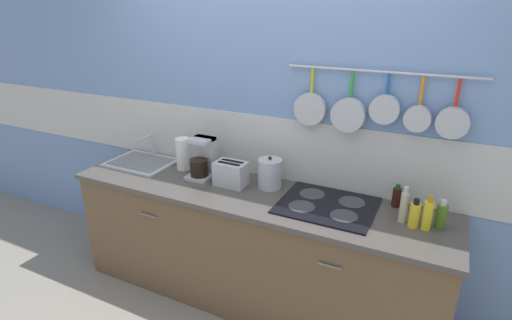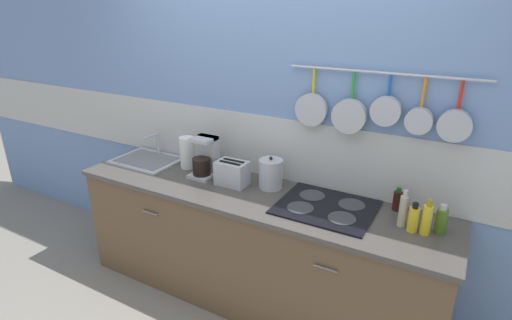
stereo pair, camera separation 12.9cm
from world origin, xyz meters
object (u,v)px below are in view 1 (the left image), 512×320
coffee_maker (203,160)px  bottle_hot_sauce (441,216)px  paper_towel_roll (183,154)px  bottle_dish_soap (397,197)px  bottle_sesame_oil (404,206)px  bottle_vinegar (428,215)px  toaster (231,174)px  bottle_olive_oil (414,215)px  kettle (270,173)px

coffee_maker → bottle_hot_sauce: (1.63, -0.02, -0.05)m
paper_towel_roll → bottle_dish_soap: 1.58m
bottle_sesame_oil → bottle_vinegar: size_ratio=1.06×
paper_towel_roll → bottle_hot_sauce: paper_towel_roll is taller
bottle_hot_sauce → paper_towel_roll: bearing=177.7°
coffee_maker → toaster: bearing=-10.3°
bottle_olive_oil → toaster: bearing=178.5°
kettle → bottle_dish_soap: (0.84, 0.09, -0.04)m
coffee_maker → bottle_sesame_oil: 1.43m
bottle_vinegar → bottle_hot_sauce: 0.09m
toaster → coffee_maker: bearing=169.7°
paper_towel_roll → toaster: size_ratio=1.04×
toaster → bottle_hot_sauce: bearing=1.0°
paper_towel_roll → bottle_olive_oil: size_ratio=1.40×
toaster → bottle_vinegar: (1.29, -0.03, 0.01)m
toaster → bottle_vinegar: size_ratio=1.12×
paper_towel_roll → bottle_vinegar: paper_towel_roll is taller
coffee_maker → toaster: (0.27, -0.05, -0.04)m
bottle_sesame_oil → bottle_hot_sauce: (0.20, 0.03, -0.02)m
coffee_maker → kettle: coffee_maker is taller
bottle_hot_sauce → kettle: bearing=176.6°
paper_towel_roll → bottle_sesame_oil: (1.64, -0.10, -0.02)m
kettle → bottle_vinegar: kettle is taller
bottle_dish_soap → bottle_hot_sauce: 0.31m
kettle → bottle_dish_soap: 0.84m
paper_towel_roll → bottle_hot_sauce: size_ratio=1.40×
paper_towel_roll → bottle_dish_soap: bearing=3.0°
coffee_maker → bottle_vinegar: size_ratio=1.40×
toaster → bottle_olive_oil: (1.23, -0.03, -0.01)m
bottle_dish_soap → bottle_vinegar: bottle_vinegar is taller
kettle → bottle_hot_sauce: bearing=-3.4°
paper_towel_roll → bottle_olive_oil: paper_towel_roll is taller
paper_towel_roll → bottle_vinegar: bearing=-4.1°
paper_towel_roll → bottle_dish_soap: size_ratio=1.65×
kettle → bottle_sesame_oil: size_ratio=1.02×
kettle → bottle_hot_sauce: size_ratio=1.31×
bottle_dish_soap → bottle_hot_sauce: bearing=-30.6°
bottle_sesame_oil → bottle_vinegar: (0.13, -0.03, -0.01)m
bottle_dish_soap → coffee_maker: bearing=-174.4°
toaster → bottle_hot_sauce: (1.36, 0.02, -0.01)m
bottle_olive_oil → kettle: bearing=172.8°
coffee_maker → bottle_dish_soap: 1.37m
bottle_dish_soap → bottle_sesame_oil: (0.06, -0.18, 0.03)m
kettle → bottle_sesame_oil: (0.90, -0.09, -0.00)m
bottle_dish_soap → bottle_vinegar: bearing=-47.3°
toaster → kettle: kettle is taller
kettle → bottle_sesame_oil: 0.91m
paper_towel_roll → coffee_maker: coffee_maker is taller
bottle_hot_sauce → toaster: bearing=-179.0°
coffee_maker → bottle_hot_sauce: coffee_maker is taller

